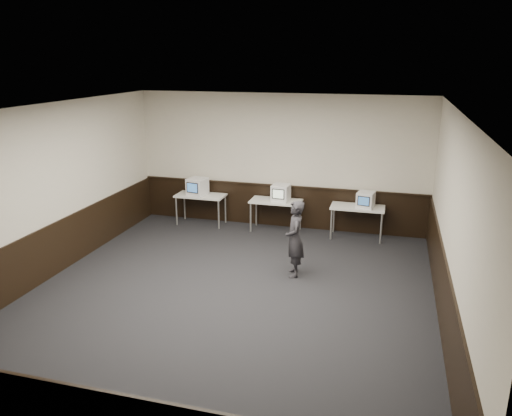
{
  "coord_description": "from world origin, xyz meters",
  "views": [
    {
      "loc": [
        2.55,
        -7.42,
        3.98
      ],
      "look_at": [
        0.06,
        1.6,
        1.15
      ],
      "focal_mm": 35.0,
      "sensor_mm": 36.0,
      "label": 1
    }
  ],
  "objects_px": {
    "emac_center": "(281,193)",
    "person": "(295,239)",
    "desk_right": "(358,210)",
    "emac_left": "(197,187)",
    "desk_left": "(201,198)",
    "desk_center": "(276,203)",
    "emac_right": "(366,200)"
  },
  "relations": [
    {
      "from": "desk_center",
      "to": "desk_right",
      "type": "bearing_deg",
      "value": 0.0
    },
    {
      "from": "desk_center",
      "to": "emac_center",
      "type": "height_order",
      "value": "emac_center"
    },
    {
      "from": "desk_left",
      "to": "desk_right",
      "type": "bearing_deg",
      "value": 0.0
    },
    {
      "from": "desk_center",
      "to": "emac_center",
      "type": "relative_size",
      "value": 2.68
    },
    {
      "from": "desk_right",
      "to": "person",
      "type": "relative_size",
      "value": 0.82
    },
    {
      "from": "desk_left",
      "to": "emac_left",
      "type": "relative_size",
      "value": 2.35
    },
    {
      "from": "desk_center",
      "to": "emac_right",
      "type": "bearing_deg",
      "value": -1.07
    },
    {
      "from": "desk_left",
      "to": "person",
      "type": "height_order",
      "value": "person"
    },
    {
      "from": "desk_left",
      "to": "desk_right",
      "type": "relative_size",
      "value": 1.0
    },
    {
      "from": "desk_left",
      "to": "desk_center",
      "type": "bearing_deg",
      "value": 0.0
    },
    {
      "from": "desk_right",
      "to": "person",
      "type": "height_order",
      "value": "person"
    },
    {
      "from": "emac_right",
      "to": "emac_left",
      "type": "bearing_deg",
      "value": -169.7
    },
    {
      "from": "person",
      "to": "emac_left",
      "type": "bearing_deg",
      "value": -143.53
    },
    {
      "from": "desk_center",
      "to": "emac_right",
      "type": "height_order",
      "value": "emac_right"
    },
    {
      "from": "desk_right",
      "to": "emac_left",
      "type": "height_order",
      "value": "emac_left"
    },
    {
      "from": "emac_center",
      "to": "emac_left",
      "type": "bearing_deg",
      "value": -174.88
    },
    {
      "from": "person",
      "to": "emac_center",
      "type": "bearing_deg",
      "value": -175.57
    },
    {
      "from": "emac_center",
      "to": "desk_center",
      "type": "bearing_deg",
      "value": -176.64
    },
    {
      "from": "emac_center",
      "to": "person",
      "type": "xyz_separation_m",
      "value": [
        0.81,
        -2.39,
        -0.21
      ]
    },
    {
      "from": "desk_right",
      "to": "emac_right",
      "type": "bearing_deg",
      "value": -13.05
    },
    {
      "from": "emac_right",
      "to": "person",
      "type": "height_order",
      "value": "person"
    },
    {
      "from": "emac_right",
      "to": "desk_left",
      "type": "bearing_deg",
      "value": -170.2
    },
    {
      "from": "desk_right",
      "to": "emac_left",
      "type": "xyz_separation_m",
      "value": [
        -3.87,
        -0.03,
        0.28
      ]
    },
    {
      "from": "desk_right",
      "to": "desk_left",
      "type": "bearing_deg",
      "value": 180.0
    },
    {
      "from": "desk_right",
      "to": "emac_left",
      "type": "distance_m",
      "value": 3.88
    },
    {
      "from": "desk_left",
      "to": "emac_center",
      "type": "relative_size",
      "value": 2.68
    },
    {
      "from": "emac_left",
      "to": "emac_center",
      "type": "distance_m",
      "value": 2.08
    },
    {
      "from": "desk_right",
      "to": "emac_left",
      "type": "bearing_deg",
      "value": -179.49
    },
    {
      "from": "desk_center",
      "to": "emac_left",
      "type": "relative_size",
      "value": 2.35
    },
    {
      "from": "desk_center",
      "to": "person",
      "type": "distance_m",
      "value": 2.57
    },
    {
      "from": "person",
      "to": "desk_left",
      "type": "bearing_deg",
      "value": -144.58
    },
    {
      "from": "desk_left",
      "to": "emac_center",
      "type": "height_order",
      "value": "emac_center"
    }
  ]
}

